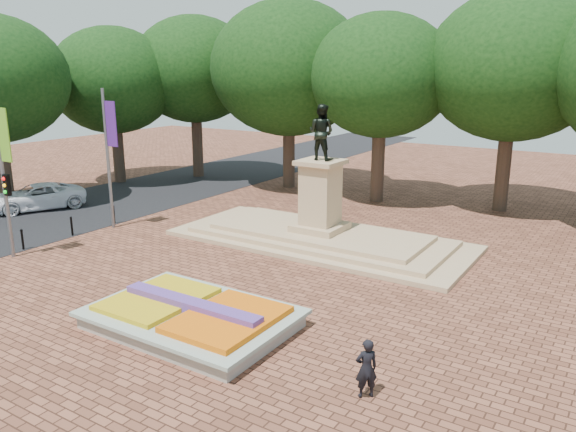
# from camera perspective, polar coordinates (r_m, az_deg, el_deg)

# --- Properties ---
(ground) EXTENTS (90.00, 90.00, 0.00)m
(ground) POSITION_cam_1_polar(r_m,az_deg,el_deg) (20.31, -8.03, -8.35)
(ground) COLOR brown
(ground) RESTS_ON ground
(asphalt_street) EXTENTS (9.00, 90.00, 0.02)m
(asphalt_street) POSITION_cam_1_polar(r_m,az_deg,el_deg) (34.24, -21.90, 0.33)
(asphalt_street) COLOR black
(asphalt_street) RESTS_ON ground
(flower_bed) EXTENTS (6.30, 4.30, 0.91)m
(flower_bed) POSITION_cam_1_polar(r_m,az_deg,el_deg) (18.17, -9.71, -10.01)
(flower_bed) COLOR gray
(flower_bed) RESTS_ON ground
(monument) EXTENTS (14.00, 6.00, 6.40)m
(monument) POSITION_cam_1_polar(r_m,az_deg,el_deg) (26.24, 3.26, -0.82)
(monument) COLOR tan
(monument) RESTS_ON ground
(tree_row_back) EXTENTS (44.80, 8.80, 10.43)m
(tree_row_back) POSITION_cam_1_polar(r_m,az_deg,el_deg) (33.62, 15.59, 12.12)
(tree_row_back) COLOR #37271E
(tree_row_back) RESTS_ON ground
(van) EXTENTS (4.44, 5.84, 1.47)m
(van) POSITION_cam_1_polar(r_m,az_deg,el_deg) (35.51, -24.19, 1.79)
(van) COLOR white
(van) RESTS_ON ground
(pedestrian) EXTENTS (0.67, 0.67, 1.56)m
(pedestrian) POSITION_cam_1_polar(r_m,az_deg,el_deg) (14.44, 7.96, -15.08)
(pedestrian) COLOR black
(pedestrian) RESTS_ON ground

